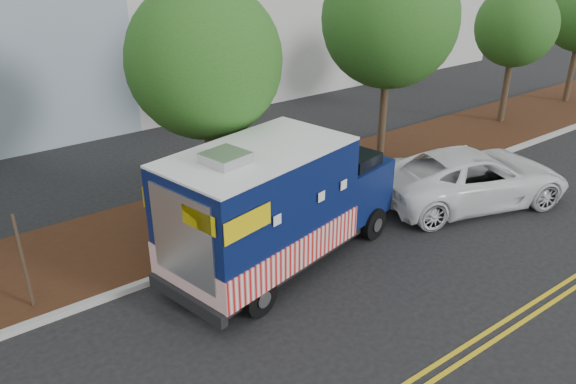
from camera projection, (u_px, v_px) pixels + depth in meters
ground at (265, 277)px, 13.56m from camera, size 120.00×120.00×0.00m
curb at (235, 250)px, 14.55m from camera, size 120.00×0.18×0.15m
mulch_strip at (196, 220)px, 16.07m from camera, size 120.00×4.00×0.15m
tree_b at (204, 61)px, 14.09m from camera, size 3.97×3.97×6.61m
tree_c at (390, 19)px, 18.12m from camera, size 4.47×4.47×7.22m
tree_d at (516, 26)px, 22.42m from camera, size 3.24×3.24×5.72m
sign_post at (24, 265)px, 11.87m from camera, size 0.06×0.06×2.40m
food_truck at (275, 209)px, 13.45m from camera, size 6.86×3.70×3.44m
white_car at (472, 177)px, 16.97m from camera, size 6.53×4.46×1.66m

